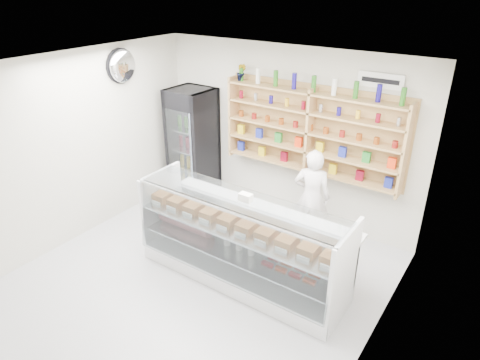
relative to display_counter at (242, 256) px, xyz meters
The scene contains 8 objects.
room 1.29m from the display_counter, 126.70° to the right, with size 5.00×5.00×5.00m.
display_counter is the anchor object (origin of this frame).
shop_worker 1.44m from the display_counter, 75.99° to the left, with size 0.54×0.36×1.49m, color white.
drinks_cooler 2.68m from the display_counter, 143.91° to the left, with size 0.73×0.71×1.98m.
wall_shelving 2.14m from the display_counter, 88.31° to the left, with size 2.84×0.28×1.33m.
potted_plant 2.90m from the display_counter, 124.59° to the left, with size 0.15×0.12×0.27m, color #1E6626.
security_mirror 3.41m from the display_counter, 167.13° to the left, with size 0.15×0.50×0.50m, color silver.
wall_sign 2.97m from the display_counter, 63.01° to the left, with size 0.62×0.03×0.20m, color white.
Camera 1 is at (3.07, -3.26, 3.72)m, focal length 32.00 mm.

